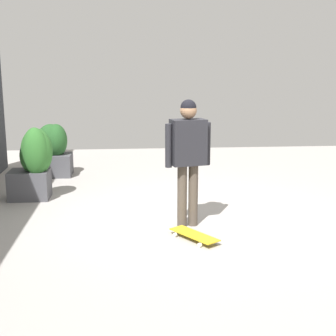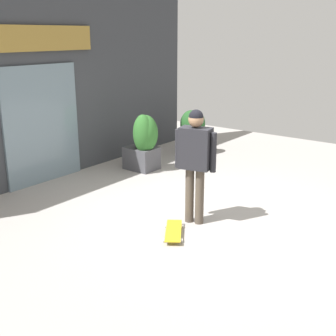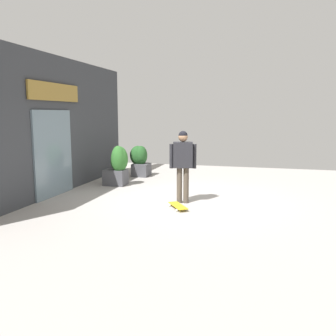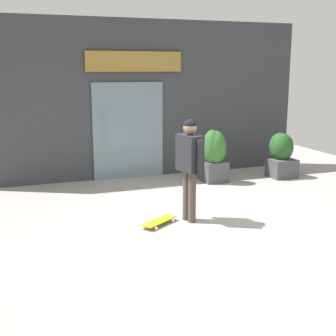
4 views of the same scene
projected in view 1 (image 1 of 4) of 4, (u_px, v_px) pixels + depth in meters
ground_plane at (181, 218)px, 6.85m from camera, size 12.00×12.00×0.00m
skateboarder at (188, 149)px, 6.31m from camera, size 0.36×0.62×1.73m
skateboard at (194, 235)px, 5.99m from camera, size 0.72×0.59×0.08m
planter_box_left at (55, 148)px, 9.42m from camera, size 0.59×0.66×1.04m
planter_box_right at (34, 162)px, 7.72m from camera, size 0.56×0.72×1.20m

